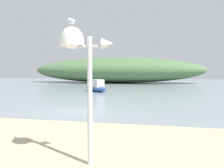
# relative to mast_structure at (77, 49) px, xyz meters

# --- Properties ---
(ground_plane) EXTENTS (120.00, 120.00, 0.00)m
(ground_plane) POSITION_rel_mast_structure_xyz_m (-2.98, 7.69, -2.96)
(ground_plane) COLOR gray
(distant_hill) EXTENTS (36.74, 11.13, 5.40)m
(distant_hill) POSITION_rel_mast_structure_xyz_m (-6.83, 41.25, -0.26)
(distant_hill) COLOR #517547
(distant_hill) RESTS_ON ground
(mast_structure) EXTENTS (1.29, 0.57, 3.30)m
(mast_structure) POSITION_rel_mast_structure_xyz_m (0.00, 0.00, 0.00)
(mast_structure) COLOR silver
(mast_structure) RESTS_ON beach_sand
(seagull_on_radar) EXTENTS (0.29, 0.23, 0.22)m
(seagull_on_radar) POSITION_rel_mast_structure_xyz_m (-0.14, 0.01, 0.67)
(seagull_on_radar) COLOR orange
(seagull_on_radar) RESTS_ON mast_structure
(motorboat_near_shore) EXTENTS (3.97, 3.88, 1.48)m
(motorboat_near_shore) POSITION_rel_mast_structure_xyz_m (-5.36, 20.57, -2.42)
(motorboat_near_shore) COLOR #2D4C9E
(motorboat_near_shore) RESTS_ON ground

